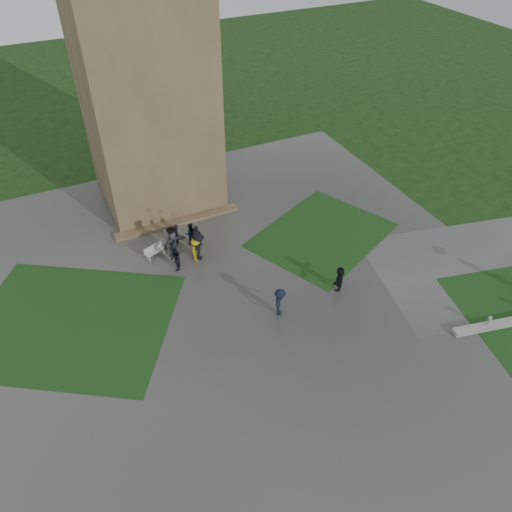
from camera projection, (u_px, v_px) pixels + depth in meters
name	position (u px, v px, depth m)	size (l,w,h in m)	color
ground	(238.00, 322.00, 28.02)	(120.00, 120.00, 0.00)	black
plaza	(225.00, 300.00, 29.41)	(34.00, 34.00, 0.02)	#393A37
lawn_inset_left	(71.00, 322.00, 27.99)	(11.00, 9.00, 0.01)	#143412
lawn_inset_right	(322.00, 235.00, 34.31)	(9.00, 7.00, 0.01)	#143412
tower	(143.00, 77.00, 32.79)	(8.00, 8.00, 18.00)	brown
tower_plinth	(178.00, 222.00, 35.34)	(9.00, 0.80, 0.22)	brown
bench	(155.00, 251.00, 32.30)	(1.48, 0.90, 0.82)	#AEAEA9
visitor_cluster	(185.00, 240.00, 32.02)	(3.12, 3.37, 2.59)	black
pedestrian_mid	(280.00, 302.00, 27.97)	(1.16, 0.60, 1.80)	black
pedestrian_near	(340.00, 278.00, 29.64)	(1.51, 0.54, 1.63)	black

